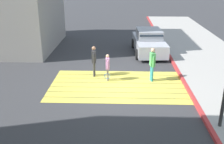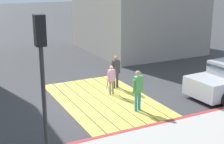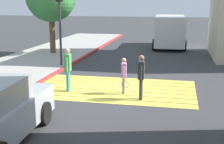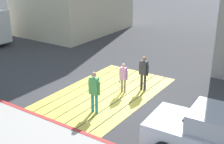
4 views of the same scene
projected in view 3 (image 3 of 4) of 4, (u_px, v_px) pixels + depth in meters
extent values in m
plane|color=#38383A|center=(114.00, 89.00, 12.78)|extent=(120.00, 120.00, 0.00)
cube|color=#EAD64C|center=(104.00, 101.00, 11.20)|extent=(6.40, 0.50, 0.01)
cube|color=#EAD64C|center=(108.00, 97.00, 11.73)|extent=(6.40, 0.50, 0.01)
cube|color=#EAD64C|center=(111.00, 93.00, 12.25)|extent=(6.40, 0.50, 0.01)
cube|color=#EAD64C|center=(114.00, 89.00, 12.78)|extent=(6.40, 0.50, 0.01)
cube|color=#EAD64C|center=(117.00, 85.00, 13.31)|extent=(6.40, 0.50, 0.01)
cube|color=#EAD64C|center=(119.00, 82.00, 13.83)|extent=(6.40, 0.50, 0.01)
cube|color=#EAD64C|center=(121.00, 79.00, 14.36)|extent=(6.40, 0.50, 0.01)
cube|color=#BC3333|center=(38.00, 83.00, 13.42)|extent=(0.16, 40.00, 0.13)
cube|color=#1E2833|center=(3.00, 87.00, 8.47)|extent=(1.49, 0.41, 0.49)
cylinder|color=black|center=(44.00, 113.00, 9.07)|extent=(0.25, 0.67, 0.66)
cube|color=silver|center=(170.00, 30.00, 23.92)|extent=(2.30, 5.28, 2.10)
cube|color=#19232D|center=(170.00, 28.00, 21.38)|extent=(1.89, 0.13, 0.70)
cylinder|color=black|center=(154.00, 45.00, 22.74)|extent=(0.29, 0.81, 0.80)
cylinder|color=black|center=(184.00, 45.00, 22.39)|extent=(0.29, 0.81, 0.80)
cylinder|color=black|center=(156.00, 39.00, 25.84)|extent=(0.29, 0.81, 0.80)
cylinder|color=black|center=(182.00, 40.00, 25.49)|extent=(0.29, 0.81, 0.80)
cylinder|color=#2D2D2D|center=(60.00, 35.00, 16.61)|extent=(0.12, 0.12, 3.40)
cylinder|color=brown|center=(52.00, 35.00, 20.69)|extent=(0.36, 0.36, 2.60)
sphere|color=#387F3D|center=(58.00, 3.00, 19.84)|extent=(1.92, 1.92, 1.92)
cylinder|color=teal|center=(69.00, 80.00, 12.52)|extent=(0.12, 0.12, 0.80)
cylinder|color=teal|center=(68.00, 82.00, 12.35)|extent=(0.12, 0.12, 0.80)
cube|color=#4CA559|center=(68.00, 63.00, 12.27)|extent=(0.26, 0.38, 0.66)
sphere|color=tan|center=(67.00, 51.00, 12.17)|extent=(0.21, 0.21, 0.21)
cylinder|color=#4CA559|center=(69.00, 63.00, 12.48)|extent=(0.09, 0.09, 0.56)
cylinder|color=#4CA559|center=(67.00, 65.00, 12.09)|extent=(0.09, 0.09, 0.56)
cylinder|color=#333338|center=(141.00, 89.00, 11.41)|extent=(0.11, 0.11, 0.76)
cylinder|color=#333338|center=(141.00, 90.00, 11.25)|extent=(0.11, 0.11, 0.76)
cube|color=#333338|center=(141.00, 70.00, 11.18)|extent=(0.21, 0.34, 0.63)
sphere|color=#9E7051|center=(142.00, 58.00, 11.08)|extent=(0.20, 0.20, 0.20)
cylinder|color=#333338|center=(142.00, 71.00, 11.38)|extent=(0.08, 0.08, 0.54)
cylinder|color=#333338|center=(141.00, 73.00, 11.00)|extent=(0.08, 0.08, 0.54)
cylinder|color=gray|center=(124.00, 85.00, 12.13)|extent=(0.10, 0.10, 0.65)
cylinder|color=gray|center=(124.00, 86.00, 11.99)|extent=(0.10, 0.10, 0.65)
cube|color=#D18CC6|center=(124.00, 70.00, 11.93)|extent=(0.20, 0.29, 0.54)
sphere|color=tan|center=(124.00, 60.00, 11.85)|extent=(0.17, 0.17, 0.17)
cylinder|color=#D18CC6|center=(124.00, 71.00, 12.11)|extent=(0.07, 0.07, 0.46)
cylinder|color=#D18CC6|center=(123.00, 73.00, 11.78)|extent=(0.07, 0.07, 0.46)
cylinder|color=black|center=(125.00, 78.00, 12.19)|extent=(0.03, 0.03, 0.28)
torus|color=blue|center=(125.00, 84.00, 12.24)|extent=(0.28, 0.04, 0.28)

